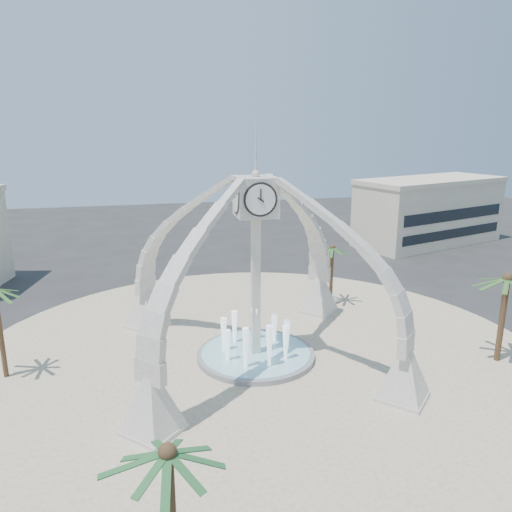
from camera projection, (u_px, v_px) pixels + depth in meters
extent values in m
plane|color=#282828|center=(256.00, 358.00, 34.03)|extent=(140.00, 140.00, 0.00)
cylinder|color=beige|center=(256.00, 357.00, 34.02)|extent=(40.00, 40.00, 0.06)
cube|color=silver|center=(256.00, 290.00, 32.77)|extent=(0.55, 0.55, 9.80)
cube|color=silver|center=(256.00, 197.00, 31.18)|extent=(2.50, 2.50, 2.50)
cone|color=silver|center=(256.00, 144.00, 30.35)|extent=(0.20, 0.20, 4.00)
cylinder|color=white|center=(261.00, 200.00, 29.97)|extent=(1.84, 0.04, 1.84)
pyramid|color=silver|center=(319.00, 294.00, 41.82)|extent=(3.80, 3.80, 3.20)
pyramid|color=silver|center=(147.00, 308.00, 38.73)|extent=(3.80, 3.80, 3.20)
pyramid|color=silver|center=(152.00, 405.00, 25.42)|extent=(3.80, 3.80, 3.20)
pyramid|color=silver|center=(404.00, 374.00, 28.51)|extent=(3.80, 3.80, 3.20)
cylinder|color=gray|center=(256.00, 355.00, 33.98)|extent=(8.00, 8.00, 0.40)
cylinder|color=#97D6E2|center=(256.00, 352.00, 33.92)|extent=(7.40, 7.40, 0.04)
cone|color=white|center=(256.00, 330.00, 33.51)|extent=(0.60, 0.60, 3.20)
cube|color=beige|center=(429.00, 213.00, 65.91)|extent=(21.49, 13.79, 8.00)
cube|color=beige|center=(432.00, 181.00, 64.81)|extent=(21.87, 14.17, 0.60)
cylinder|color=brown|center=(502.00, 319.00, 32.87)|extent=(0.39, 0.39, 5.95)
cylinder|color=brown|center=(0.00, 333.00, 30.67)|extent=(0.32, 0.32, 5.99)
cylinder|color=brown|center=(331.00, 276.00, 43.43)|extent=(0.31, 0.31, 5.30)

